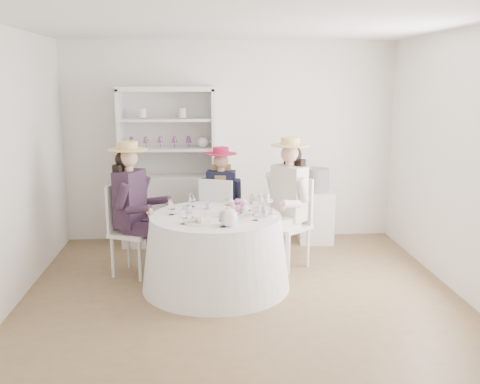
{
  "coord_description": "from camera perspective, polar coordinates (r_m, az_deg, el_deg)",
  "views": [
    {
      "loc": [
        -0.38,
        -5.3,
        2.2
      ],
      "look_at": [
        0.0,
        0.1,
        1.05
      ],
      "focal_mm": 40.0,
      "sensor_mm": 36.0,
      "label": 1
    }
  ],
  "objects": [
    {
      "name": "side_table",
      "position": [
        7.4,
        8.11,
        -2.6
      ],
      "size": [
        0.49,
        0.49,
        0.7
      ],
      "primitive_type": "cube",
      "rotation": [
        0.0,
        0.0,
        -0.1
      ],
      "color": "silver",
      "rests_on": "ground"
    },
    {
      "name": "ground",
      "position": [
        5.75,
        0.07,
        -10.5
      ],
      "size": [
        4.5,
        4.5,
        0.0
      ],
      "primitive_type": "plane",
      "color": "brown",
      "rests_on": "ground"
    },
    {
      "name": "teacup_c",
      "position": [
        5.74,
        0.12,
        -1.86
      ],
      "size": [
        0.08,
        0.08,
        0.06
      ],
      "primitive_type": "imported",
      "rotation": [
        0.0,
        0.0,
        0.04
      ],
      "color": "white",
      "rests_on": "tea_table"
    },
    {
      "name": "wall_left",
      "position": [
        5.68,
        -23.21,
        2.42
      ],
      "size": [
        0.0,
        4.5,
        4.5
      ],
      "primitive_type": "plane",
      "rotation": [
        1.57,
        0.0,
        1.57
      ],
      "color": "white",
      "rests_on": "ground"
    },
    {
      "name": "flower_arrangement",
      "position": [
        5.6,
        -0.25,
        -1.57
      ],
      "size": [
        0.2,
        0.2,
        0.07
      ],
      "rotation": [
        0.0,
        0.0,
        -0.16
      ],
      "color": "pink",
      "rests_on": "tea_table"
    },
    {
      "name": "hatbox",
      "position": [
        7.29,
        8.23,
        1.27
      ],
      "size": [
        0.37,
        0.37,
        0.31
      ],
      "primitive_type": "cylinder",
      "rotation": [
        0.0,
        0.0,
        0.21
      ],
      "color": "black",
      "rests_on": "side_table"
    },
    {
      "name": "teacup_b",
      "position": [
        5.88,
        -3.41,
        -1.55
      ],
      "size": [
        0.08,
        0.08,
        0.06
      ],
      "primitive_type": "imported",
      "rotation": [
        0.0,
        0.0,
        -0.28
      ],
      "color": "white",
      "rests_on": "tea_table"
    },
    {
      "name": "guest_left",
      "position": [
        6.09,
        -11.43,
        -0.95
      ],
      "size": [
        0.64,
        0.58,
        1.53
      ],
      "rotation": [
        0.0,
        0.0,
        1.16
      ],
      "color": "silver",
      "rests_on": "ground"
    },
    {
      "name": "wall_front",
      "position": [
        3.43,
        2.5,
        -2.38
      ],
      "size": [
        4.5,
        0.0,
        4.5
      ],
      "primitive_type": "plane",
      "rotation": [
        -1.57,
        0.0,
        0.0
      ],
      "color": "white",
      "rests_on": "ground"
    },
    {
      "name": "ceiling",
      "position": [
        5.34,
        0.08,
        17.37
      ],
      "size": [
        4.5,
        4.5,
        0.0
      ],
      "primitive_type": "plane",
      "rotation": [
        3.14,
        0.0,
        0.0
      ],
      "color": "white",
      "rests_on": "wall_back"
    },
    {
      "name": "flower_bowl",
      "position": [
        5.63,
        -0.65,
        -2.2
      ],
      "size": [
        0.21,
        0.21,
        0.05
      ],
      "primitive_type": "imported",
      "rotation": [
        0.0,
        0.0,
        -0.01
      ],
      "color": "white",
      "rests_on": "tea_table"
    },
    {
      "name": "table_teapot",
      "position": [
        5.2,
        -1.2,
        -2.73
      ],
      "size": [
        0.26,
        0.19,
        0.2
      ],
      "rotation": [
        0.0,
        0.0,
        -0.07
      ],
      "color": "white",
      "rests_on": "tea_table"
    },
    {
      "name": "spare_chair",
      "position": [
        6.39,
        -2.2,
        -2.82
      ],
      "size": [
        0.57,
        0.57,
        1.06
      ],
      "rotation": [
        0.0,
        0.0,
        2.73
      ],
      "color": "silver",
      "rests_on": "ground"
    },
    {
      "name": "tea_table",
      "position": [
        5.75,
        -2.59,
        -6.33
      ],
      "size": [
        1.58,
        1.58,
        0.79
      ],
      "rotation": [
        0.0,
        0.0,
        -0.41
      ],
      "color": "white",
      "rests_on": "ground"
    },
    {
      "name": "cupcake_stand",
      "position": [
        5.61,
        2.64,
        -1.68
      ],
      "size": [
        0.24,
        0.24,
        0.22
      ],
      "rotation": [
        0.0,
        0.0,
        -0.33
      ],
      "color": "white",
      "rests_on": "tea_table"
    },
    {
      "name": "hutch",
      "position": [
        7.23,
        -7.59,
        0.3
      ],
      "size": [
        1.39,
        0.84,
        2.1
      ],
      "rotation": [
        0.0,
        0.0,
        -0.32
      ],
      "color": "silver",
      "rests_on": "ground"
    },
    {
      "name": "teacup_a",
      "position": [
        5.71,
        -5.62,
        -1.92
      ],
      "size": [
        0.1,
        0.1,
        0.08
      ],
      "primitive_type": "imported",
      "rotation": [
        0.0,
        0.0,
        0.02
      ],
      "color": "white",
      "rests_on": "tea_table"
    },
    {
      "name": "guest_right",
      "position": [
        6.23,
        5.11,
        -0.37
      ],
      "size": [
        0.66,
        0.64,
        1.54
      ],
      "rotation": [
        0.0,
        0.0,
        -0.87
      ],
      "color": "silver",
      "rests_on": "ground"
    },
    {
      "name": "wall_back",
      "position": [
        7.36,
        -1.06,
        5.36
      ],
      "size": [
        4.5,
        0.0,
        4.5
      ],
      "primitive_type": "plane",
      "rotation": [
        1.57,
        0.0,
        0.0
      ],
      "color": "white",
      "rests_on": "ground"
    },
    {
      "name": "sandwich_plate",
      "position": [
        5.35,
        -4.56,
        -3.12
      ],
      "size": [
        0.28,
        0.28,
        0.06
      ],
      "rotation": [
        0.0,
        0.0,
        -0.31
      ],
      "color": "white",
      "rests_on": "tea_table"
    },
    {
      "name": "wall_right",
      "position": [
        5.98,
        22.16,
        2.93
      ],
      "size": [
        0.0,
        4.5,
        4.5
      ],
      "primitive_type": "plane",
      "rotation": [
        1.57,
        0.0,
        -1.57
      ],
      "color": "white",
      "rests_on": "ground"
    },
    {
      "name": "guest_mid",
      "position": [
        6.63,
        -2.04,
        -0.37
      ],
      "size": [
        0.51,
        0.53,
        1.38
      ],
      "rotation": [
        0.0,
        0.0,
        -0.13
      ],
      "color": "silver",
      "rests_on": "ground"
    },
    {
      "name": "stemware_set",
      "position": [
        5.62,
        -2.63,
        -1.73
      ],
      "size": [
        0.98,
        0.98,
        0.15
      ],
      "color": "white",
      "rests_on": "tea_table"
    }
  ]
}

